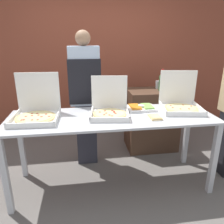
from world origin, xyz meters
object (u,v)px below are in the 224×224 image
at_px(pizza_box_far_left, 110,108).
at_px(pizza_box_near_right, 36,111).
at_px(soda_bottle, 162,81).
at_px(paper_plate_front_left, 155,117).
at_px(soda_can_silver, 158,85).
at_px(pizza_box_near_left, 180,103).
at_px(veggie_tray, 141,108).
at_px(person_server_vest, 85,92).

relative_size(pizza_box_far_left, pizza_box_near_right, 0.95).
xyz_separation_m(pizza_box_near_right, soda_bottle, (1.73, 0.77, 0.13)).
relative_size(pizza_box_near_right, paper_plate_front_left, 2.55).
relative_size(pizza_box_far_left, soda_bottle, 1.50).
bearing_deg(soda_can_silver, soda_bottle, -88.09).
relative_size(paper_plate_front_left, soda_can_silver, 1.65).
bearing_deg(pizza_box_near_left, pizza_box_far_left, -165.51).
bearing_deg(pizza_box_near_left, veggie_tray, -177.97).
height_order(veggie_tray, soda_can_silver, soda_can_silver).
distance_m(pizza_box_far_left, pizza_box_near_right, 0.82).
xyz_separation_m(soda_can_silver, person_server_vest, (-1.17, -0.40, 0.01)).
distance_m(pizza_box_near_left, person_server_vest, 1.25).
height_order(pizza_box_near_left, person_server_vest, person_server_vest).
distance_m(pizza_box_far_left, soda_can_silver, 1.31).
relative_size(soda_can_silver, person_server_vest, 0.07).
relative_size(pizza_box_far_left, veggie_tray, 1.43).
height_order(pizza_box_near_left, pizza_box_far_left, pizza_box_near_left).
relative_size(paper_plate_front_left, veggie_tray, 0.59).
bearing_deg(pizza_box_near_right, person_server_vest, 46.81).
bearing_deg(soda_bottle, veggie_tray, -128.11).
relative_size(pizza_box_near_right, veggie_tray, 1.51).
bearing_deg(person_server_vest, pizza_box_near_left, 158.04).
bearing_deg(person_server_vest, soda_can_silver, -161.36).
xyz_separation_m(pizza_box_far_left, pizza_box_near_right, (-0.82, 0.01, 0.01)).
height_order(pizza_box_far_left, pizza_box_near_right, pizza_box_near_right).
height_order(soda_can_silver, person_server_vest, person_server_vest).
height_order(paper_plate_front_left, veggie_tray, veggie_tray).
bearing_deg(pizza_box_far_left, veggie_tray, 25.82).
xyz_separation_m(paper_plate_front_left, veggie_tray, (-0.06, 0.34, 0.01)).
xyz_separation_m(veggie_tray, soda_can_silver, (0.49, 0.80, 0.11)).
height_order(soda_bottle, soda_can_silver, soda_bottle).
distance_m(veggie_tray, soda_bottle, 0.83).
relative_size(soda_bottle, soda_can_silver, 2.66).
xyz_separation_m(pizza_box_far_left, soda_can_silver, (0.91, 0.94, 0.06)).
relative_size(pizza_box_near_left, veggie_tray, 1.59).
xyz_separation_m(paper_plate_front_left, soda_bottle, (0.43, 0.97, 0.21)).
relative_size(pizza_box_far_left, person_server_vest, 0.27).
bearing_deg(paper_plate_front_left, pizza_box_near_left, 33.29).
bearing_deg(person_server_vest, veggie_tray, 149.42).
distance_m(soda_can_silver, person_server_vest, 1.24).
distance_m(pizza_box_near_left, veggie_tray, 0.49).
bearing_deg(pizza_box_far_left, person_server_vest, 123.34).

